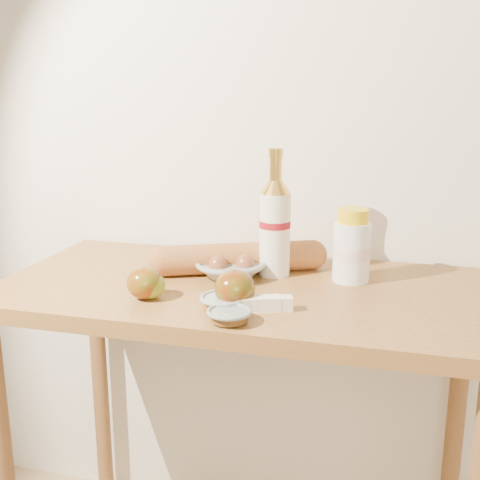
% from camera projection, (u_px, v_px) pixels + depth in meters
% --- Properties ---
extents(back_wall, '(3.50, 0.02, 2.60)m').
position_uv_depth(back_wall, '(273.00, 113.00, 1.69)').
color(back_wall, silver).
rests_on(back_wall, ground).
extents(table, '(1.20, 0.60, 0.90)m').
position_uv_depth(table, '(243.00, 331.00, 1.51)').
color(table, '#A67035').
rests_on(table, ground).
extents(bourbon_bottle, '(0.10, 0.10, 0.33)m').
position_uv_depth(bourbon_bottle, '(275.00, 225.00, 1.52)').
color(bourbon_bottle, silver).
rests_on(bourbon_bottle, table).
extents(cream_bottle, '(0.11, 0.11, 0.18)m').
position_uv_depth(cream_bottle, '(352.00, 248.00, 1.49)').
color(cream_bottle, white).
rests_on(cream_bottle, table).
extents(egg_bowl, '(0.24, 0.24, 0.06)m').
position_uv_depth(egg_bowl, '(230.00, 267.00, 1.53)').
color(egg_bowl, gray).
rests_on(egg_bowl, table).
extents(baguette, '(0.46, 0.26, 0.08)m').
position_uv_depth(baguette, '(239.00, 258.00, 1.56)').
color(baguette, '#B36F36').
rests_on(baguette, table).
extents(apple_yellowgreen, '(0.09, 0.09, 0.06)m').
position_uv_depth(apple_yellowgreen, '(150.00, 285.00, 1.37)').
color(apple_yellowgreen, olive).
rests_on(apple_yellowgreen, table).
extents(apple_redgreen_front, '(0.11, 0.11, 0.08)m').
position_uv_depth(apple_redgreen_front, '(145.00, 283.00, 1.37)').
color(apple_redgreen_front, '#961308').
rests_on(apple_redgreen_front, table).
extents(apple_redgreen_right, '(0.11, 0.11, 0.08)m').
position_uv_depth(apple_redgreen_right, '(235.00, 288.00, 1.32)').
color(apple_redgreen_right, maroon).
rests_on(apple_redgreen_right, table).
extents(sugar_bowl, '(0.12, 0.12, 0.03)m').
position_uv_depth(sugar_bowl, '(229.00, 315.00, 1.24)').
color(sugar_bowl, gray).
rests_on(sugar_bowl, table).
extents(syrup_bowl, '(0.13, 0.13, 0.03)m').
position_uv_depth(syrup_bowl, '(223.00, 302.00, 1.31)').
color(syrup_bowl, '#919F98').
rests_on(syrup_bowl, table).
extents(butter_stick, '(0.11, 0.07, 0.03)m').
position_uv_depth(butter_stick, '(267.00, 304.00, 1.30)').
color(butter_stick, beige).
rests_on(butter_stick, table).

